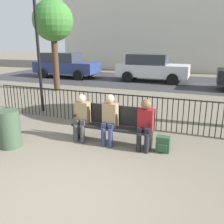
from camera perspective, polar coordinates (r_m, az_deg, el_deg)
The scene contains 13 objects.
ground_plane at distance 4.29m, azimuth -11.99°, elevation -18.93°, with size 80.00×80.00×0.00m, color #706656.
park_bench at distance 6.04m, azimuth 0.27°, elevation -2.53°, with size 1.98×0.45×0.92m.
seated_person_0 at distance 6.18m, azimuth -6.92°, elevation -0.74°, with size 0.34×0.39×1.17m.
seated_person_1 at distance 5.88m, azimuth -0.56°, elevation -1.12°, with size 0.34×0.39×1.23m.
seated_person_2 at distance 5.64m, azimuth 7.59°, elevation -2.13°, with size 0.34×0.39×1.19m.
backpack at distance 5.76m, azimuth 11.57°, elevation -7.25°, with size 0.30×0.23×0.37m.
fence_railing at distance 7.16m, azimuth 3.66°, elevation 0.96°, with size 9.01×0.03×0.95m.
tree_0 at distance 12.56m, azimuth -13.35°, elevation 19.40°, with size 1.88×1.88×4.22m.
lamp_post at distance 8.90m, azimuth -16.79°, elevation 16.74°, with size 0.28×0.28×4.01m.
street_surface at distance 15.23m, azimuth 13.04°, elevation 6.64°, with size 24.00×6.00×0.01m.
parked_car_1 at distance 15.29m, azimuth 8.96°, elevation 10.08°, with size 4.20×1.94×1.62m.
parked_car_2 at distance 17.04m, azimuth -10.60°, elevation 10.62°, with size 4.20×1.94×1.62m.
trash_bin at distance 6.31m, azimuth -22.52°, elevation -3.56°, with size 0.53×0.53×0.88m.
Camera 1 is at (2.00, -2.90, 2.45)m, focal length 40.00 mm.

